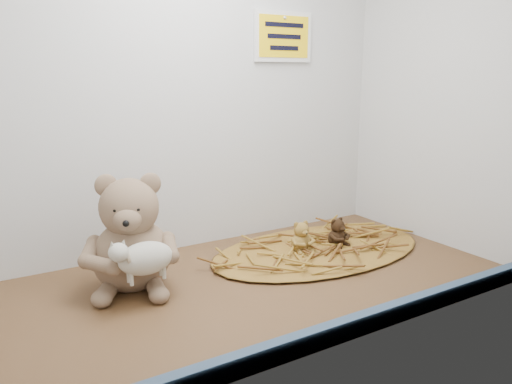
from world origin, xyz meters
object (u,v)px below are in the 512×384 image
mini_teddy_tan (301,235)px  toy_lamb (146,258)px  mini_teddy_brown (337,231)px  main_teddy (131,232)px

mini_teddy_tan → toy_lamb: bearing=-166.9°
mini_teddy_tan → mini_teddy_brown: 10.59cm
main_teddy → mini_teddy_tan: bearing=19.0°
mini_teddy_tan → mini_teddy_brown: size_ratio=1.04×
toy_lamb → mini_teddy_brown: 53.94cm
main_teddy → toy_lamb: size_ratio=1.73×
main_teddy → toy_lamb: 9.46cm
main_teddy → mini_teddy_brown: main_teddy is taller
toy_lamb → mini_teddy_brown: size_ratio=1.93×
main_teddy → mini_teddy_tan: main_teddy is taller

